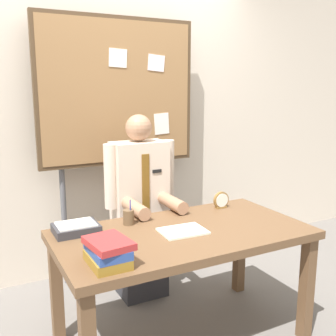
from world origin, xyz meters
name	(u,v)px	position (x,y,z in m)	size (l,w,h in m)	color
back_wall	(110,114)	(0.00, 1.26, 1.35)	(6.40, 0.08, 2.70)	beige
desk	(183,245)	(0.00, 0.00, 0.64)	(1.52, 0.80, 0.73)	brown
person	(140,214)	(0.00, 0.64, 0.64)	(0.55, 0.56, 1.38)	#2D2D33
bulletin_board	(118,96)	(0.00, 1.05, 1.51)	(1.30, 0.09, 2.11)	#4C3823
book_stack	(108,252)	(-0.55, -0.24, 0.79)	(0.21, 0.27, 0.13)	olive
open_notebook	(183,231)	(-0.01, -0.02, 0.73)	(0.27, 0.20, 0.01)	silver
desk_clock	(221,201)	(0.47, 0.27, 0.78)	(0.12, 0.04, 0.12)	olive
pen_holder	(129,217)	(-0.25, 0.25, 0.78)	(0.07, 0.07, 0.16)	brown
paper_tray	(76,228)	(-0.58, 0.26, 0.75)	(0.26, 0.20, 0.06)	#333338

